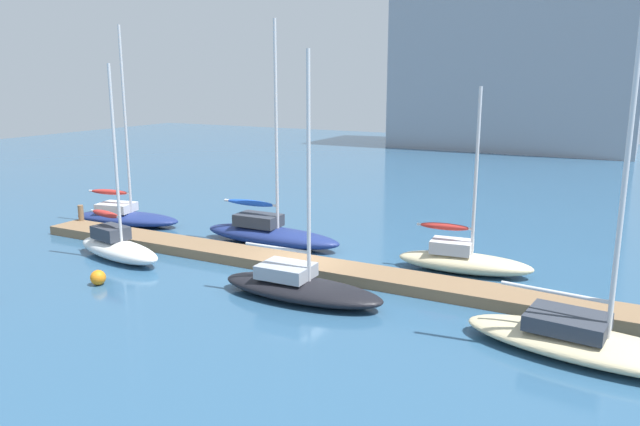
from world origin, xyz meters
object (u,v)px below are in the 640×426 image
sailboat_0 (125,215)px  harbor_building_distant (517,50)px  sailboat_2 (269,232)px  sailboat_3 (300,286)px  sailboat_1 (117,246)px  sailboat_5 (590,341)px  mooring_buoy_orange (98,278)px  sailboat_4 (462,259)px

sailboat_0 → harbor_building_distant: size_ratio=0.41×
sailboat_2 → sailboat_3: size_ratio=1.18×
sailboat_1 → harbor_building_distant: (6.57, 51.49, 9.94)m
sailboat_3 → sailboat_5: (9.60, -0.21, 0.00)m
sailboat_1 → harbor_building_distant: size_ratio=0.33×
sailboat_3 → harbor_building_distant: bearing=92.2°
sailboat_1 → mooring_buoy_orange: size_ratio=14.25×
mooring_buoy_orange → sailboat_3: bearing=16.9°
mooring_buoy_orange → harbor_building_distant: (4.70, 54.31, 10.26)m
mooring_buoy_orange → harbor_building_distant: 55.47m
sailboat_0 → sailboat_3: sailboat_0 is taller
mooring_buoy_orange → sailboat_4: bearing=34.3°
sailboat_4 → mooring_buoy_orange: bearing=-151.6°
sailboat_2 → harbor_building_distant: size_ratio=0.41×
harbor_building_distant → sailboat_4: bearing=-81.2°
sailboat_2 → sailboat_5: bearing=-22.7°
sailboat_0 → sailboat_1: (4.39, -4.82, 0.07)m
sailboat_1 → sailboat_2: bearing=59.5°
sailboat_0 → sailboat_2: (8.93, 0.33, 0.06)m
sailboat_2 → sailboat_3: (4.90, -5.67, -0.11)m
sailboat_5 → mooring_buoy_orange: bearing=-167.2°
sailboat_4 → sailboat_3: bearing=-132.4°
sailboat_4 → sailboat_5: bearing=-54.6°
sailboat_0 → sailboat_5: (23.43, -5.56, -0.04)m
sailboat_3 → harbor_building_distant: size_ratio=0.35×
sailboat_4 → harbor_building_distant: 47.81m
sailboat_5 → sailboat_1: bearing=-176.3°
sailboat_2 → sailboat_5: sailboat_5 is taller
sailboat_3 → harbor_building_distant: 53.05m
sailboat_5 → mooring_buoy_orange: sailboat_5 is taller
sailboat_0 → sailboat_1: size_ratio=1.24×
sailboat_5 → mooring_buoy_orange: (-17.17, -2.09, -0.21)m
sailboat_2 → sailboat_4: sailboat_2 is taller
harbor_building_distant → sailboat_5: bearing=-76.6°
sailboat_4 → sailboat_5: (5.30, -6.02, -0.05)m
harbor_building_distant → mooring_buoy_orange: bearing=-94.9°
sailboat_4 → harbor_building_distant: (-7.17, 46.20, 10.00)m
sailboat_0 → sailboat_3: (13.83, -5.34, -0.05)m
sailboat_0 → sailboat_2: 8.94m
sailboat_2 → sailboat_4: (9.21, 0.13, -0.06)m
sailboat_2 → sailboat_4: bearing=0.2°
sailboat_0 → sailboat_3: size_ratio=1.19×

